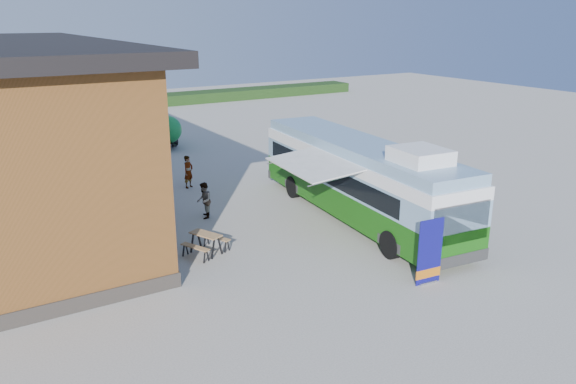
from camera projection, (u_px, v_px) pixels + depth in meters
ground at (340, 246)px, 21.56m from camera, size 100.00×100.00×0.00m
hedge at (180, 98)px, 56.37m from camera, size 40.00×3.00×1.00m
bus at (358, 176)px, 24.02m from camera, size 3.89×13.02×3.94m
awning at (321, 162)px, 22.44m from camera, size 3.12×4.60×0.53m
banner at (429, 258)px, 18.30m from camera, size 0.98×0.24×2.26m
picnic_table at (206, 239)px, 20.71m from camera, size 1.78×1.70×0.80m
person_a at (188, 172)px, 28.67m from camera, size 0.73×0.65×1.67m
person_b at (204, 200)px, 24.34m from camera, size 0.87×0.96×1.59m
slurry_tanker at (157, 126)px, 38.26m from camera, size 1.95×6.08×2.24m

